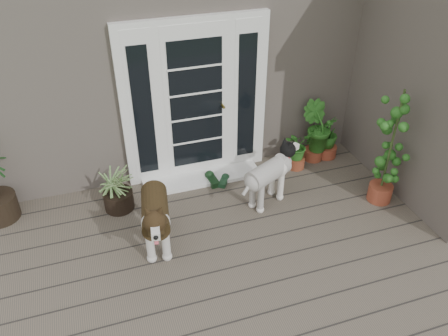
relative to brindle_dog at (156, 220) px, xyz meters
name	(u,v)px	position (x,y,z in m)	size (l,w,h in m)	color
deck	(274,286)	(1.03, -0.90, -0.45)	(6.20, 4.60, 0.12)	#6B5B4C
house_main	(173,26)	(1.03, 3.35, 1.04)	(7.40, 4.00, 3.10)	#665E54
door_unit	(196,102)	(0.83, 1.30, 0.69)	(1.90, 0.14, 2.15)	white
door_step	(202,177)	(0.83, 1.10, -0.36)	(1.60, 0.40, 0.05)	white
brindle_dog	(156,220)	(0.00, 0.00, 0.00)	(0.40, 0.93, 0.78)	#3E2E16
white_dog	(268,181)	(1.46, 0.36, -0.05)	(0.35, 0.81, 0.68)	white
spider_plant	(117,187)	(-0.33, 0.84, -0.06)	(0.61, 0.61, 0.65)	#84945B
herb_a	(297,153)	(2.17, 0.96, -0.15)	(0.38, 0.38, 0.48)	#185418
herb_b	(315,139)	(2.51, 1.09, -0.05)	(0.45, 0.45, 0.68)	#2B5E1B
herb_c	(327,142)	(2.73, 1.10, -0.15)	(0.31, 0.31, 0.48)	#194F16
sapling	(391,147)	(2.86, -0.05, 0.41)	(0.47, 0.47, 1.59)	#1D5117
clog_left	(212,179)	(0.93, 0.98, -0.34)	(0.15, 0.33, 0.10)	black
clog_right	(224,181)	(1.08, 0.91, -0.35)	(0.13, 0.27, 0.08)	#16381F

